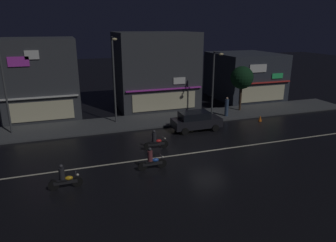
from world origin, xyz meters
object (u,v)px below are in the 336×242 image
Objects in this scene: streetlamp_east at (214,79)px; parked_car_near_kerb at (196,121)px; motorcycle_following at (152,160)px; traffic_cone at (260,118)px; streetlamp_west at (3,81)px; streetlamp_mid at (114,74)px; pedestrian_on_sidewalk at (227,107)px; motorcycle_opposite_lane at (155,141)px; motorcycle_lead at (64,178)px.

streetlamp_east reaches higher than parked_car_near_kerb.
motorcycle_following is 14.45m from traffic_cone.
parked_car_near_kerb is 2.26× the size of motorcycle_following.
streetlamp_west is 0.99× the size of streetlamp_mid.
pedestrian_on_sidewalk is at bearing 137.85° from traffic_cone.
streetlamp_east is at bearing 66.46° from pedestrian_on_sidewalk.
motorcycle_opposite_lane is 3.45× the size of traffic_cone.
streetlamp_east is (9.42, -1.17, -0.73)m from streetlamp_mid.
pedestrian_on_sidewalk reaches higher than parked_car_near_kerb.
streetlamp_west reaches higher than motorcycle_following.
motorcycle_lead is at bearing -113.38° from streetlamp_mid.
parked_car_near_kerb is (15.28, -3.62, -3.78)m from streetlamp_west.
pedestrian_on_sidewalk is at bearing -142.60° from motorcycle_lead.
streetlamp_west reaches higher than motorcycle_opposite_lane.
pedestrian_on_sidewalk is 10.81m from motorcycle_opposite_lane.
streetlamp_west is at bearing -51.01° from motorcycle_following.
motorcycle_following is at bearing -86.95° from streetlamp_mid.
pedestrian_on_sidewalk is 5.24m from parked_car_near_kerb.
streetlamp_east is (18.34, -0.80, -0.68)m from streetlamp_west.
motorcycle_opposite_lane is at bearing -32.23° from streetlamp_west.
parked_car_near_kerb is 8.57m from motorcycle_following.
streetlamp_mid is 4.11× the size of motorcycle_opposite_lane.
streetlamp_east is at bearing -137.40° from parked_car_near_kerb.
pedestrian_on_sidewalk is 0.44× the size of parked_car_near_kerb.
streetlamp_west is 12.16m from motorcycle_lead.
streetlamp_mid reaches higher than motorcycle_following.
motorcycle_lead is 7.64m from motorcycle_opposite_lane.
streetlamp_west is at bearing 171.88° from traffic_cone.
streetlamp_east is 3.38× the size of motorcycle_following.
streetlamp_east is at bearing -2.49° from streetlamp_west.
traffic_cone is (3.90, -2.37, -3.70)m from streetlamp_east.
streetlamp_east reaches higher than traffic_cone.
streetlamp_west reaches higher than parked_car_near_kerb.
streetlamp_mid reaches higher than streetlamp_west.
streetlamp_mid is 11.54m from pedestrian_on_sidewalk.
parked_car_near_kerb is (-3.06, -2.82, -3.10)m from streetlamp_east.
traffic_cone is at bearing -149.95° from pedestrian_on_sidewalk.
pedestrian_on_sidewalk is 1.01× the size of motorcycle_opposite_lane.
streetlamp_west is 1.80× the size of parked_car_near_kerb.
motorcycle_following is at bearing -152.17° from traffic_cone.
parked_car_near_kerb is at bearing -32.11° from streetlamp_mid.
pedestrian_on_sidewalk is at bearing 35.98° from motorcycle_opposite_lane.
motorcycle_lead is (-15.65, -9.76, -0.39)m from pedestrian_on_sidewalk.
motorcycle_lead and motorcycle_following have the same top height.
motorcycle_opposite_lane is at bearing 33.92° from parked_car_near_kerb.
streetlamp_west is 4.06× the size of motorcycle_opposite_lane.
parked_car_near_kerb is 2.26× the size of motorcycle_lead.
streetlamp_east is 3.38× the size of motorcycle_opposite_lane.
streetlamp_west is at bearing -63.42° from motorcycle_lead.
traffic_cone is (13.32, -3.54, -4.42)m from streetlamp_mid.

